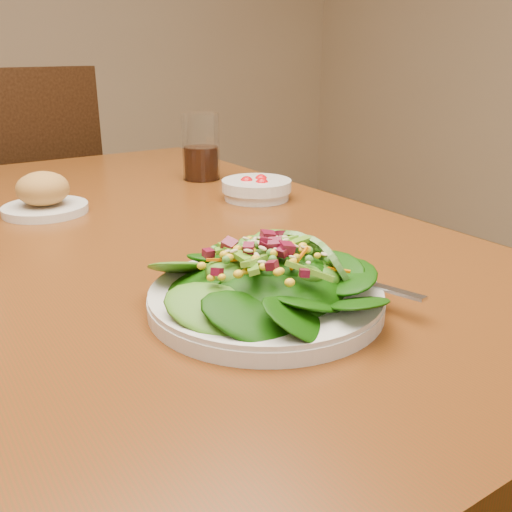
# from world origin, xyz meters

# --- Properties ---
(dining_table) EXTENTS (0.90, 1.40, 0.75)m
(dining_table) POSITION_xyz_m (0.00, 0.00, 0.65)
(dining_table) COLOR #61280D
(dining_table) RESTS_ON ground_plane
(chair_far) EXTENTS (0.51, 0.52, 0.98)m
(chair_far) POSITION_xyz_m (0.03, 0.98, 0.52)
(chair_far) COLOR black
(chair_far) RESTS_ON ground_plane
(salad_plate) EXTENTS (0.27, 0.27, 0.08)m
(salad_plate) POSITION_xyz_m (0.04, -0.38, 0.78)
(salad_plate) COLOR silver
(salad_plate) RESTS_ON dining_table
(bread_plate) EXTENTS (0.15, 0.15, 0.08)m
(bread_plate) POSITION_xyz_m (-0.08, 0.17, 0.78)
(bread_plate) COLOR silver
(bread_plate) RESTS_ON dining_table
(tomato_bowl) EXTENTS (0.14, 0.14, 0.04)m
(tomato_bowl) POSITION_xyz_m (0.30, 0.05, 0.77)
(tomato_bowl) COLOR silver
(tomato_bowl) RESTS_ON dining_table
(drinking_glass) EXTENTS (0.08, 0.08, 0.15)m
(drinking_glass) POSITION_xyz_m (0.30, 0.27, 0.81)
(drinking_glass) COLOR silver
(drinking_glass) RESTS_ON dining_table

